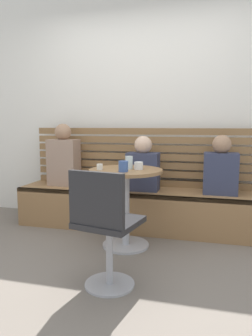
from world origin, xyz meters
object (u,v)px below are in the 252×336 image
Objects in this scene: person_child_middle at (143,167)px; cup_espresso_small at (100,167)px; cafe_table at (126,193)px; cup_glass_tall at (129,162)px; white_chair at (105,225)px; cup_ceramic_white at (139,166)px; person_adult at (64,158)px; person_child_left at (221,168)px; booth_bench at (138,209)px; cup_mug_blue at (123,166)px.

person_child_middle is 0.69m from cup_espresso_small.
cup_glass_tall is at bearing 46.85° from cafe_table.
cup_espresso_small reaches higher than cafe_table.
person_child_middle is (-0.01, 1.34, 0.23)m from white_chair.
cup_glass_tall reaches higher than cup_espresso_small.
cafe_table is 0.82m from white_chair.
person_child_middle reaches higher than cafe_table.
white_chair is at bearing -93.74° from cup_ceramic_white.
cafe_table is 1.10m from person_adult.
cup_ceramic_white is at bearing 19.11° from cup_espresso_small.
white_chair is at bearing -68.27° from cup_espresso_small.
cup_ceramic_white is at bearing -143.99° from person_child_left.
cafe_table is 9.25× the size of cup_ceramic_white.
person_child_left is (0.86, 0.00, 0.48)m from booth_bench.
cafe_table is at bearing 94.50° from white_chair.
cup_espresso_small is at bearing -151.28° from cup_glass_tall.
person_child_middle is 4.91× the size of cup_glass_tall.
cup_espresso_small is at bearing -153.79° from cafe_table.
cup_glass_tall is (0.02, 0.02, 0.28)m from cafe_table.
cup_mug_blue is at bearing -82.97° from cafe_table.
white_chair is at bearing -55.15° from person_adult.
cup_mug_blue is at bearing -139.63° from person_child_left.
white_chair is 0.88m from cup_ceramic_white.
person_child_middle reaches higher than cup_mug_blue.
cafe_table is at bearing -89.84° from booth_bench.
person_child_left is 1.26m from cup_espresso_small.
cup_mug_blue reaches higher than cafe_table.
booth_bench is 48.21× the size of cup_espresso_small.
booth_bench is at bearing 92.73° from cup_glass_tall.
cup_espresso_small is 0.70× the size of cup_ceramic_white.
booth_bench is 22.50× the size of cup_glass_tall.
cup_espresso_small is at bearing 111.73° from white_chair.
person_adult is 5.99× the size of cup_glass_tall.
person_adult is 1.17m from cup_ceramic_white.
booth_bench is 0.78m from cup_ceramic_white.
cup_mug_blue is (-0.04, 0.65, 0.32)m from white_chair.
person_child_middle is at bearing 97.20° from cup_ceramic_white.
cup_ceramic_white is (0.33, 0.12, 0.01)m from cup_espresso_small.
person_child_middle reaches higher than white_chair.
white_chair is 0.90m from cup_glass_tall.
booth_bench is 0.99m from person_child_left.
white_chair is 1.18× the size of person_adult.
booth_bench is 0.88m from cup_espresso_small.
cup_ceramic_white is (0.10, 0.17, -0.01)m from cup_mug_blue.
booth_bench is 0.91m from cup_mug_blue.
cup_glass_tall is (-0.09, 0.02, 0.03)m from cup_ceramic_white.
cup_mug_blue is (0.93, -0.75, 0.03)m from person_adult.
person_adult is at bearing 147.32° from cafe_table.
person_adult reaches higher than cup_glass_tall.
cup_mug_blue is at bearing -88.24° from booth_bench.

